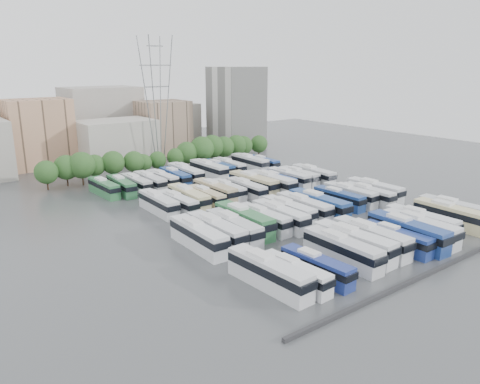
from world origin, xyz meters
TOP-DOWN VIEW (x-y plane):
  - ground at (0.00, 0.00)m, footprint 220.00×220.00m
  - parapet at (0.00, -33.00)m, footprint 56.00×0.50m
  - tree_line at (1.25, 42.12)m, footprint 65.95×8.11m
  - city_buildings at (-7.46, 71.86)m, footprint 102.00×35.00m
  - apartment_tower at (34.00, 58.00)m, footprint 14.00×14.00m
  - electricity_pylon at (2.00, 50.00)m, footprint 9.00×6.91m
  - bus_r0_s0 at (-21.33, -23.00)m, footprint 3.44×13.27m
  - bus_r0_s1 at (-18.37, -24.49)m, footprint 2.92×10.98m
  - bus_r0_s2 at (-14.76, -24.77)m, footprint 2.94×11.11m
  - bus_r0_s4 at (-8.35, -23.43)m, footprint 3.09×13.01m
  - bus_r0_s5 at (-5.08, -22.77)m, footprint 3.37×13.45m
  - bus_r0_s6 at (-1.43, -23.00)m, footprint 3.24×13.16m
  - bus_r0_s7 at (1.81, -25.05)m, footprint 2.70×11.45m
  - bus_r0_s8 at (4.95, -24.85)m, footprint 3.64×13.70m
  - bus_r0_s9 at (8.15, -24.94)m, footprint 3.06×12.97m
  - bus_r0_s10 at (11.40, -23.18)m, footprint 2.86×12.45m
  - bus_r0_s12 at (18.18, -24.36)m, footprint 3.04×13.04m
  - bus_r0_s13 at (21.38, -23.26)m, footprint 3.20×12.74m
  - bus_r1_s0 at (-21.48, -6.91)m, footprint 3.28×13.23m
  - bus_r1_s1 at (-18.09, -6.71)m, footprint 2.94×13.03m
  - bus_r1_s2 at (-14.96, -6.96)m, footprint 3.22×12.81m
  - bus_r1_s3 at (-11.62, -5.28)m, footprint 3.34×13.59m
  - bus_r1_s4 at (-8.23, -6.21)m, footprint 2.79×11.84m
  - bus_r1_s5 at (-5.12, -6.96)m, footprint 2.90×12.44m
  - bus_r1_s6 at (-1.77, -5.44)m, footprint 2.67×12.02m
  - bus_r1_s7 at (1.71, -5.80)m, footprint 2.97×12.56m
  - bus_r1_s8 at (4.82, -6.55)m, footprint 2.97×13.36m
  - bus_r1_s10 at (11.65, -5.27)m, footprint 2.70×11.34m
  - bus_r1_s11 at (15.01, -5.15)m, footprint 2.89×12.09m
  - bus_r1_s12 at (18.19, -7.14)m, footprint 2.85×11.79m
  - bus_r1_s13 at (21.51, -6.16)m, footprint 2.96×12.66m
  - bus_r2_s1 at (-18.04, 12.41)m, footprint 2.86×12.16m
  - bus_r2_s2 at (-14.84, 10.93)m, footprint 2.85×11.42m
  - bus_r2_s3 at (-11.73, 12.05)m, footprint 3.16×12.72m
  - bus_r2_s4 at (-8.20, 11.32)m, footprint 2.52×11.06m
  - bus_r2_s5 at (-4.85, 13.15)m, footprint 2.90×12.45m
  - bus_r2_s6 at (-1.65, 13.12)m, footprint 2.76×10.89m
  - bus_r2_s7 at (1.63, 11.05)m, footprint 2.86×11.63m
  - bus_r2_s8 at (4.96, 12.89)m, footprint 3.42×13.63m
  - bus_r2_s9 at (8.31, 11.01)m, footprint 3.23×13.70m
  - bus_r2_s10 at (11.50, 12.80)m, footprint 2.54×11.15m
  - bus_r2_s11 at (15.01, 12.71)m, footprint 3.01×12.13m
  - bus_r2_s12 at (18.14, 12.51)m, footprint 2.77×11.67m
  - bus_r2_s13 at (21.51, 11.22)m, footprint 3.29×12.58m
  - bus_r3_s0 at (-21.57, 30.23)m, footprint 2.92×11.33m
  - bus_r3_s1 at (-18.09, 29.26)m, footprint 3.00×11.64m
  - bus_r3_s2 at (-14.65, 29.21)m, footprint 2.60×11.26m
  - bus_r3_s3 at (-11.61, 28.74)m, footprint 2.65×11.75m
  - bus_r3_s4 at (-8.18, 29.46)m, footprint 2.74×11.12m
  - bus_r3_s5 at (-5.01, 29.22)m, footprint 2.98×11.66m
  - bus_r3_s6 at (-1.69, 30.23)m, footprint 3.00×12.95m
  - bus_r3_s8 at (4.99, 30.36)m, footprint 2.99×13.07m
  - bus_r3_s9 at (8.18, 30.95)m, footprint 2.54×11.58m
  - bus_r3_s10 at (11.44, 30.84)m, footprint 3.01×11.86m
  - bus_r3_s12 at (18.19, 30.92)m, footprint 2.87×12.76m
  - bus_r3_s13 at (21.43, 29.33)m, footprint 2.61×11.08m

SIDE VIEW (x-z plane):
  - ground at x=0.00m, z-range 0.00..0.00m
  - parapet at x=0.00m, z-range 0.00..0.50m
  - bus_r2_s6 at x=-1.65m, z-range -0.03..3.36m
  - bus_r0_s1 at x=-18.37m, z-range -0.03..3.38m
  - bus_r0_s2 at x=-14.76m, z-range -0.03..3.42m
  - bus_r2_s4 at x=-8.20m, z-range -0.03..3.43m
  - bus_r3_s13 at x=21.43m, z-range -0.03..3.43m
  - bus_r3_s4 at x=-8.18m, z-range -0.03..3.44m
  - bus_r2_s10 at x=11.50m, z-range -0.03..3.46m
  - bus_r3_s2 at x=-14.65m, z-range -0.03..3.49m
  - bus_r3_s0 at x=-21.57m, z-range -0.03..3.49m
  - bus_r1_s10 at x=11.65m, z-range -0.03..3.51m
  - bus_r2_s2 at x=-14.84m, z-range -0.03..3.53m
  - bus_r0_s7 at x=1.81m, z-range -0.03..3.55m
  - bus_r3_s1 at x=-18.09m, z-range -0.03..3.59m
  - bus_r2_s7 at x=1.63m, z-range -0.03..3.59m
  - bus_r3_s5 at x=-5.01m, z-range -0.03..3.60m
  - bus_r3_s9 at x=8.18m, z-range -0.03..3.60m
  - bus_r2_s12 at x=18.14m, z-range -0.03..3.61m
  - bus_r3_s3 at x=-11.61m, z-range -0.03..3.65m
  - bus_r1_s12 at x=18.19m, z-range -0.03..3.65m
  - bus_r3_s10 at x=11.44m, z-range -0.03..3.66m
  - bus_r1_s4 at x=-8.23m, z-range -0.03..3.67m
  - bus_r1_s6 at x=-1.77m, z-range -0.03..3.73m
  - bus_r1_s11 at x=15.01m, z-range -0.03..3.74m
  - bus_r2_s11 at x=15.01m, z-range -0.03..3.75m
  - bus_r2_s1 at x=-18.04m, z-range -0.03..3.77m
  - bus_r1_s5 at x=-5.12m, z-range -0.04..3.86m
  - bus_r2_s5 at x=-4.85m, z-range -0.04..3.86m
  - bus_r0_s10 at x=11.40m, z-range -0.04..3.86m
  - bus_r2_s13 at x=21.51m, z-range -0.04..3.88m
  - bus_r1_s7 at x=1.71m, z-range -0.04..3.89m
  - bus_r1_s13 at x=21.51m, z-range -0.04..3.92m
  - bus_r2_s3 at x=-11.73m, z-range -0.04..3.93m
  - bus_r0_s13 at x=21.38m, z-range -0.04..3.93m
  - bus_r1_s2 at x=-14.96m, z-range -0.04..3.96m
  - bus_r3_s12 at x=18.19m, z-range -0.04..3.96m
  - bus_r3_s6 at x=-1.69m, z-range -0.04..4.01m
  - bus_r0_s9 at x=8.15m, z-range -0.04..4.02m
  - bus_r0_s4 at x=-8.35m, z-range -0.04..4.03m
  - bus_r0_s12 at x=18.18m, z-range -0.04..4.04m
  - bus_r1_s1 at x=-18.09m, z-range -0.04..4.04m
  - bus_r3_s8 at x=4.99m, z-range -0.04..4.05m
  - bus_r0_s6 at x=-1.43m, z-range -0.04..4.07m
  - bus_r1_s0 at x=-21.48m, z-range -0.04..4.09m
  - bus_r0_s0 at x=-21.33m, z-range -0.04..4.09m
  - bus_r1_s8 at x=4.82m, z-range -0.04..4.15m
  - bus_r0_s5 at x=-5.08m, z-range -0.04..4.15m
  - bus_r1_s3 at x=-11.62m, z-range -0.04..4.20m
  - bus_r2_s8 at x=4.96m, z-range -0.04..4.21m
  - bus_r0_s8 at x=4.95m, z-range -0.04..4.22m
  - bus_r2_s9 at x=8.31m, z-range -0.04..4.24m
  - tree_line at x=1.25m, z-range 0.19..8.51m
  - city_buildings at x=-7.46m, z-range -2.13..17.87m
  - apartment_tower at x=34.00m, z-range 0.00..26.00m
  - electricity_pylon at x=2.00m, z-range 1.75..35.57m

